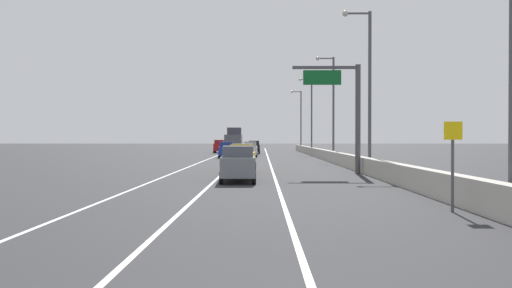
{
  "coord_description": "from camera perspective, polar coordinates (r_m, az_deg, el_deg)",
  "views": [
    {
      "loc": [
        0.68,
        -5.06,
        2.46
      ],
      "look_at": [
        0.08,
        52.34,
        1.79
      ],
      "focal_mm": 36.53,
      "sensor_mm": 36.0,
      "label": 1
    }
  ],
  "objects": [
    {
      "name": "car_gray_3",
      "position": [
        29.32,
        -2.0,
        -2.18
      ],
      "size": [
        2.1,
        4.84,
        2.01
      ],
      "color": "slate",
      "rests_on": "ground_plane"
    },
    {
      "name": "car_yellow_0",
      "position": [
        36.76,
        -1.5,
        -1.59
      ],
      "size": [
        1.89,
        4.78,
        2.04
      ],
      "color": "gold",
      "rests_on": "ground_plane"
    },
    {
      "name": "lane_stripe_right",
      "position": [
        60.12,
        1.38,
        -1.68
      ],
      "size": [
        0.16,
        130.0,
        0.0
      ],
      "primitive_type": "cube",
      "color": "silver",
      "rests_on": "ground_plane"
    },
    {
      "name": "jersey_barrier_right",
      "position": [
        45.68,
        9.71,
        -1.74
      ],
      "size": [
        0.6,
        120.0,
        1.1
      ],
      "primitive_type": "cube",
      "color": "#B2ADA3",
      "rests_on": "ground_plane"
    },
    {
      "name": "lane_stripe_center",
      "position": [
        60.17,
        -1.95,
        -1.68
      ],
      "size": [
        0.16,
        130.0,
        0.0
      ],
      "primitive_type": "cube",
      "color": "silver",
      "rests_on": "ground_plane"
    },
    {
      "name": "lamp_post_right_near",
      "position": [
        18.81,
        25.69,
        13.46
      ],
      "size": [
        2.14,
        0.44,
        11.75
      ],
      "color": "#4C4C51",
      "rests_on": "ground_plane"
    },
    {
      "name": "lamp_post_right_fifth",
      "position": [
        102.57,
        4.82,
        3.0
      ],
      "size": [
        2.14,
        0.44,
        11.75
      ],
      "color": "#4C4C51",
      "rests_on": "ground_plane"
    },
    {
      "name": "car_red_1",
      "position": [
        86.83,
        -4.02,
        -0.26
      ],
      "size": [
        1.87,
        4.82,
        2.15
      ],
      "color": "red",
      "rests_on": "ground_plane"
    },
    {
      "name": "car_blue_5",
      "position": [
        64.51,
        -3.22,
        -0.64
      ],
      "size": [
        1.91,
        4.39,
        1.98
      ],
      "color": "#1E389E",
      "rests_on": "ground_plane"
    },
    {
      "name": "car_black_4",
      "position": [
        81.06,
        -0.23,
        -0.36
      ],
      "size": [
        1.91,
        4.48,
        2.04
      ],
      "color": "black",
      "rests_on": "ground_plane"
    },
    {
      "name": "ground_plane",
      "position": [
        69.11,
        0.04,
        -1.37
      ],
      "size": [
        320.0,
        320.0,
        0.0
      ],
      "primitive_type": "plane",
      "color": "#2D2D30"
    },
    {
      "name": "lamp_post_right_second",
      "position": [
        39.01,
        12.03,
        6.81
      ],
      "size": [
        2.14,
        0.44,
        11.75
      ],
      "color": "#4C4C51",
      "rests_on": "ground_plane"
    },
    {
      "name": "overhead_sign_gantry",
      "position": [
        36.35,
        9.95,
        4.23
      ],
      "size": [
        4.68,
        0.36,
        7.5
      ],
      "color": "#47474C",
      "rests_on": "ground_plane"
    },
    {
      "name": "lamp_post_right_fourth",
      "position": [
        81.27,
        5.95,
        3.61
      ],
      "size": [
        2.14,
        0.44,
        11.75
      ],
      "color": "#4C4C51",
      "rests_on": "ground_plane"
    },
    {
      "name": "speed_advisory_sign",
      "position": [
        18.4,
        20.74,
        -1.54
      ],
      "size": [
        0.6,
        0.11,
        3.0
      ],
      "color": "#4C4C51",
      "rests_on": "ground_plane"
    },
    {
      "name": "box_truck",
      "position": [
        77.44,
        -2.44,
        0.2
      ],
      "size": [
        2.57,
        8.39,
        4.03
      ],
      "color": "#4C4C51",
      "rests_on": "ground_plane"
    },
    {
      "name": "lane_stripe_left",
      "position": [
        60.43,
        -5.27,
        -1.67
      ],
      "size": [
        0.16,
        130.0,
        0.0
      ],
      "primitive_type": "cube",
      "color": "silver",
      "rests_on": "ground_plane"
    },
    {
      "name": "car_white_2",
      "position": [
        67.1,
        -0.62,
        -0.59
      ],
      "size": [
        1.82,
        4.22,
        2.0
      ],
      "color": "white",
      "rests_on": "ground_plane"
    },
    {
      "name": "lamp_post_right_third",
      "position": [
        60.09,
        8.26,
        4.65
      ],
      "size": [
        2.14,
        0.44,
        11.75
      ],
      "color": "#4C4C51",
      "rests_on": "ground_plane"
    }
  ]
}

